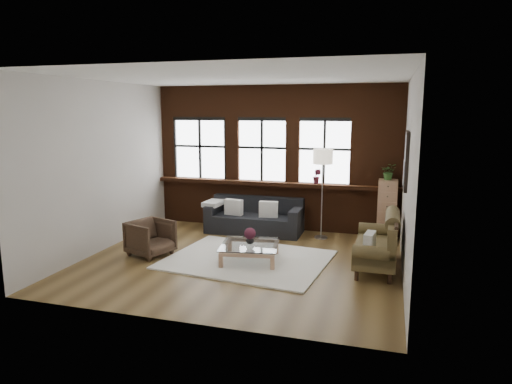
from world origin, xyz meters
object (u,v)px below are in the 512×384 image
(drawer_chest, at_px, (387,209))
(floor_lamp, at_px, (322,191))
(armchair, at_px, (151,238))
(coffee_table, at_px, (250,253))
(dark_sofa, at_px, (254,216))
(vintage_settee, at_px, (376,241))
(vase, at_px, (250,240))

(drawer_chest, height_order, floor_lamp, floor_lamp)
(armchair, relative_size, floor_lamp, 0.36)
(drawer_chest, distance_m, floor_lamp, 1.41)
(coffee_table, bearing_deg, dark_sofa, 104.31)
(vintage_settee, relative_size, vase, 11.40)
(drawer_chest, bearing_deg, armchair, -150.31)
(vintage_settee, distance_m, drawer_chest, 1.91)
(vintage_settee, distance_m, floor_lamp, 2.00)
(drawer_chest, xyz_separation_m, floor_lamp, (-1.31, -0.35, 0.39))
(vase, xyz_separation_m, floor_lamp, (0.99, 1.87, 0.61))
(dark_sofa, xyz_separation_m, drawer_chest, (2.78, 0.32, 0.25))
(vase, xyz_separation_m, drawer_chest, (2.29, 2.22, 0.22))
(armchair, distance_m, vase, 1.88)
(dark_sofa, relative_size, vintage_settee, 1.22)
(vase, distance_m, drawer_chest, 3.20)
(armchair, distance_m, floor_lamp, 3.57)
(vintage_settee, height_order, vase, vintage_settee)
(vintage_settee, xyz_separation_m, floor_lamp, (-1.15, 1.54, 0.56))
(vintage_settee, relative_size, armchair, 2.36)
(coffee_table, relative_size, drawer_chest, 0.80)
(vintage_settee, height_order, armchair, vintage_settee)
(armchair, distance_m, coffee_table, 1.89)
(dark_sofa, xyz_separation_m, vase, (0.49, -1.90, 0.02))
(armchair, bearing_deg, vintage_settee, -63.65)
(floor_lamp, bearing_deg, vase, -117.79)
(vase, distance_m, floor_lamp, 2.20)
(dark_sofa, xyz_separation_m, armchair, (-1.39, -2.06, -0.05))
(vase, bearing_deg, floor_lamp, 62.21)
(dark_sofa, distance_m, drawer_chest, 2.81)
(armchair, xyz_separation_m, floor_lamp, (2.86, 2.03, 0.68))
(coffee_table, relative_size, vase, 6.68)
(dark_sofa, distance_m, coffee_table, 1.97)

